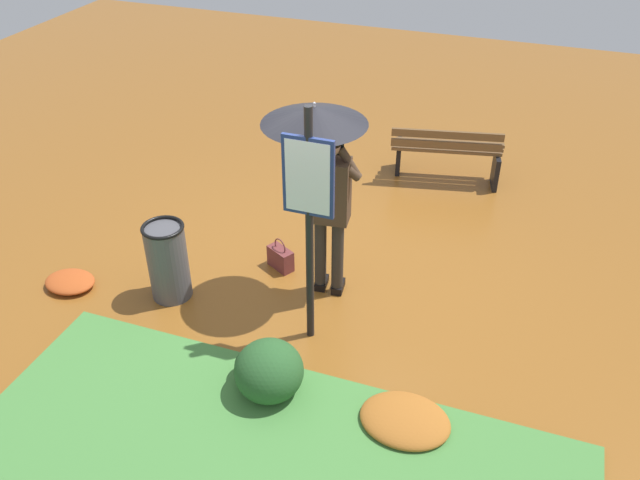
# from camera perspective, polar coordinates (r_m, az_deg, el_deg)

# --- Properties ---
(ground_plane) EXTENTS (18.00, 18.00, 0.00)m
(ground_plane) POSITION_cam_1_polar(r_m,az_deg,el_deg) (6.94, -0.31, -3.58)
(ground_plane) COLOR brown
(person_with_umbrella) EXTENTS (0.96, 0.96, 2.04)m
(person_with_umbrella) POSITION_cam_1_polar(r_m,az_deg,el_deg) (6.00, 0.10, 7.46)
(person_with_umbrella) COLOR #2D2823
(person_with_umbrella) RESTS_ON ground_plane
(info_sign_post) EXTENTS (0.44, 0.07, 2.30)m
(info_sign_post) POSITION_cam_1_polar(r_m,az_deg,el_deg) (5.44, -0.97, 3.14)
(info_sign_post) COLOR black
(info_sign_post) RESTS_ON ground_plane
(handbag) EXTENTS (0.33, 0.27, 0.37)m
(handbag) POSITION_cam_1_polar(r_m,az_deg,el_deg) (7.07, -3.43, -1.55)
(handbag) COLOR brown
(handbag) RESTS_ON ground_plane
(park_bench) EXTENTS (1.41, 0.65, 0.75)m
(park_bench) POSITION_cam_1_polar(r_m,az_deg,el_deg) (8.77, 10.91, 7.49)
(park_bench) COLOR black
(park_bench) RESTS_ON ground_plane
(trash_bin) EXTENTS (0.42, 0.42, 0.83)m
(trash_bin) POSITION_cam_1_polar(r_m,az_deg,el_deg) (6.69, -13.02, -1.79)
(trash_bin) COLOR #4C4C51
(trash_bin) RESTS_ON ground_plane
(shrub_cluster) EXTENTS (0.64, 0.58, 0.53)m
(shrub_cluster) POSITION_cam_1_polar(r_m,az_deg,el_deg) (5.65, -4.67, -11.12)
(shrub_cluster) COLOR #285628
(shrub_cluster) RESTS_ON ground_plane
(leaf_pile_near_person) EXTENTS (0.53, 0.42, 0.12)m
(leaf_pile_near_person) POSITION_cam_1_polar(r_m,az_deg,el_deg) (7.32, -20.79, -3.38)
(leaf_pile_near_person) COLOR #B74C1E
(leaf_pile_near_person) RESTS_ON ground_plane
(leaf_pile_by_bench) EXTENTS (0.74, 0.59, 0.16)m
(leaf_pile_by_bench) POSITION_cam_1_polar(r_m,az_deg,el_deg) (5.53, 7.34, -15.18)
(leaf_pile_by_bench) COLOR #A86023
(leaf_pile_by_bench) RESTS_ON ground_plane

